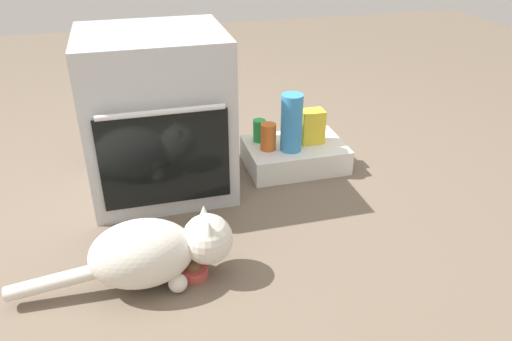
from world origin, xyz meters
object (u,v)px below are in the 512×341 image
oven (157,115)px  sauce_jar (268,137)px  snack_bag (312,126)px  pantry_cabinet (295,155)px  soda_can (259,131)px  water_bottle (292,123)px  food_bowl (193,270)px  cat (155,251)px

oven → sauce_jar: (0.55, 0.01, -0.18)m
oven → snack_bag: bearing=2.5°
snack_bag → pantry_cabinet: bearing=-179.4°
soda_can → sauce_jar: bearing=-80.4°
snack_bag → sauce_jar: snack_bag is taller
pantry_cabinet → water_bottle: water_bottle is taller
oven → pantry_cabinet: 0.77m
food_bowl → sauce_jar: sauce_jar is taller
water_bottle → pantry_cabinet: bearing=52.1°
food_bowl → soda_can: size_ratio=0.97×
pantry_cabinet → soda_can: size_ratio=4.32×
food_bowl → cat: bearing=-180.0°
oven → soda_can: size_ratio=6.43×
oven → water_bottle: bearing=-2.0°
pantry_cabinet → soda_can: soda_can is taller
snack_bag → water_bottle: bearing=-156.5°
oven → cat: 0.76m
snack_bag → soda_can: bearing=162.2°
oven → water_bottle: 0.67m
oven → cat: bearing=-97.6°
food_bowl → soda_can: soda_can is taller
cat → sauce_jar: cat is taller
food_bowl → snack_bag: snack_bag is taller
water_bottle → soda_can: (-0.13, 0.14, -0.09)m
snack_bag → oven: bearing=-177.5°
water_bottle → sauce_jar: bearing=162.5°
pantry_cabinet → cat: (-0.80, -0.75, 0.08)m
snack_bag → sauce_jar: size_ratio=1.29×
oven → cat: (-0.10, -0.71, -0.24)m
snack_bag → food_bowl: bearing=-135.2°
pantry_cabinet → sauce_jar: sauce_jar is taller
soda_can → sauce_jar: (0.02, -0.11, 0.01)m
water_bottle → cat: bearing=-137.5°
oven → pantry_cabinet: bearing=2.8°
cat → snack_bag: (0.89, 0.75, 0.08)m
pantry_cabinet → sauce_jar: bearing=-171.8°
sauce_jar → food_bowl: bearing=-125.1°
oven → pantry_cabinet: oven is taller
water_bottle → oven: bearing=178.0°
food_bowl → soda_can: 0.98m
water_bottle → snack_bag: water_bottle is taller
cat → oven: bearing=82.4°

